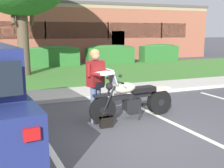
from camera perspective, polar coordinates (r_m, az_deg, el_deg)
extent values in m
plane|color=#424247|center=(6.01, 5.21, -9.40)|extent=(140.00, 140.00, 0.00)
cube|color=#B7B2A8|center=(8.58, -3.31, -2.66)|extent=(60.00, 0.20, 0.12)
cube|color=#B7B2A8|center=(9.38, -4.88, -1.62)|extent=(60.00, 1.50, 0.08)
cube|color=#3D752D|center=(13.36, -9.81, 2.03)|extent=(60.00, 6.82, 0.06)
cube|color=silver|center=(5.67, -14.41, -10.94)|extent=(0.52, 4.39, 0.01)
cube|color=silver|center=(6.61, 11.81, -7.63)|extent=(0.52, 4.39, 0.01)
cylinder|color=black|center=(6.24, -1.98, -5.47)|extent=(0.65, 0.17, 0.64)
cylinder|color=black|center=(6.24, -1.98, -5.47)|extent=(0.19, 0.14, 0.18)
cylinder|color=black|center=(7.04, 9.91, -3.70)|extent=(0.66, 0.25, 0.64)
cylinder|color=black|center=(7.04, 9.91, -3.70)|extent=(0.20, 0.22, 0.18)
cube|color=black|center=(6.15, -2.00, -2.35)|extent=(0.45, 0.19, 0.06)
cube|color=beige|center=(7.00, 10.33, -0.95)|extent=(0.46, 0.25, 0.08)
cylinder|color=black|center=(6.15, -0.53, -3.01)|extent=(0.31, 0.08, 0.58)
cylinder|color=black|center=(6.29, -1.18, -2.70)|extent=(0.31, 0.08, 0.58)
sphere|color=black|center=(6.18, -0.57, -0.49)|extent=(0.17, 0.17, 0.17)
cylinder|color=black|center=(6.22, 0.58, 0.71)|extent=(0.11, 0.72, 0.03)
cylinder|color=black|center=(5.91, 2.21, 0.15)|extent=(0.05, 0.10, 0.04)
cylinder|color=black|center=(6.54, -0.89, 1.22)|extent=(0.05, 0.10, 0.04)
sphere|color=black|center=(5.92, 1.77, 1.75)|extent=(0.08, 0.08, 0.08)
sphere|color=black|center=(6.45, -0.81, 2.52)|extent=(0.08, 0.08, 0.08)
cube|color=#B2BCC6|center=(6.17, -0.07, 1.56)|extent=(0.18, 0.37, 0.35)
cube|color=black|center=(6.52, 3.99, -2.58)|extent=(1.10, 0.22, 0.10)
ellipsoid|color=beige|center=(6.39, 2.71, -0.83)|extent=(0.59, 0.38, 0.26)
cube|color=black|center=(6.66, 6.44, -1.10)|extent=(0.67, 0.35, 0.12)
cube|color=black|center=(6.58, 4.19, -4.24)|extent=(0.42, 0.28, 0.28)
cylinder|color=black|center=(6.53, 3.95, -2.93)|extent=(0.19, 0.14, 0.21)
cylinder|color=black|center=(6.56, 4.46, -2.86)|extent=(0.19, 0.14, 0.21)
cylinder|color=black|center=(6.92, 6.20, -4.39)|extent=(0.61, 0.15, 0.08)
cylinder|color=black|center=(7.03, 7.57, -4.17)|extent=(0.61, 0.15, 0.08)
cylinder|color=black|center=(6.58, 5.79, -6.20)|extent=(0.11, 0.13, 0.30)
cube|color=black|center=(6.45, -2.80, -7.44)|extent=(0.20, 0.26, 0.10)
cube|color=black|center=(6.36, -3.73, -7.72)|extent=(0.20, 0.26, 0.10)
cylinder|color=#47567A|center=(6.35, -2.95, -4.15)|extent=(0.14, 0.14, 0.86)
cylinder|color=#47567A|center=(6.26, -3.90, -4.39)|extent=(0.14, 0.14, 0.86)
cube|color=maroon|center=(6.15, -3.50, 2.21)|extent=(0.44, 0.36, 0.58)
cube|color=maroon|center=(6.12, -3.53, 4.71)|extent=(0.36, 0.31, 0.06)
sphere|color=#A87A5B|center=(6.11, -3.54, 6.01)|extent=(0.21, 0.21, 0.21)
sphere|color=olive|center=(6.11, -3.64, 6.30)|extent=(0.23, 0.23, 0.23)
cube|color=black|center=(6.10, -2.65, -0.24)|extent=(0.24, 0.18, 0.12)
cylinder|color=maroon|center=(6.14, -1.39, 2.40)|extent=(0.22, 0.35, 0.09)
cylinder|color=maroon|center=(5.93, -3.61, 2.06)|extent=(0.22, 0.35, 0.09)
cylinder|color=maroon|center=(6.27, -1.89, 3.32)|extent=(0.10, 0.10, 0.28)
cylinder|color=maroon|center=(5.98, -4.95, 2.90)|extent=(0.10, 0.10, 0.28)
cube|color=white|center=(5.93, -1.56, 2.28)|extent=(0.42, 0.42, 0.05)
cube|color=black|center=(6.03, -1.26, -8.05)|extent=(0.28, 0.12, 0.24)
cube|color=black|center=(6.00, -1.24, -7.16)|extent=(0.28, 0.13, 0.04)
torus|color=black|center=(5.99, -1.26, -6.79)|extent=(0.20, 0.02, 0.20)
cube|color=black|center=(5.47, -20.97, 3.86)|extent=(0.41, 2.71, 0.55)
cube|color=#B21414|center=(3.45, -16.60, -10.10)|extent=(0.21, 0.09, 0.16)
cylinder|color=black|center=(7.26, -21.68, -4.05)|extent=(0.32, 0.63, 0.60)
cylinder|color=black|center=(4.52, -16.83, -12.84)|extent=(0.32, 0.63, 0.60)
cylinder|color=#4C3D2D|center=(13.35, -18.18, 7.99)|extent=(0.52, 0.52, 3.00)
cylinder|color=#4C3D2D|center=(13.39, -16.55, 14.23)|extent=(0.18, 1.05, 1.18)
cylinder|color=#4C3D2D|center=(13.34, -20.20, 13.82)|extent=(0.18, 0.90, 1.08)
cube|color=#286028|center=(16.49, -12.21, 5.46)|extent=(3.00, 0.90, 1.10)
ellipsoid|color=#286028|center=(16.45, -12.29, 7.37)|extent=(2.85, 0.84, 0.28)
cube|color=#286028|center=(17.39, -0.43, 5.99)|extent=(3.09, 0.90, 1.10)
ellipsoid|color=#286028|center=(17.35, -0.43, 7.80)|extent=(2.93, 0.84, 0.28)
cube|color=#286028|center=(18.93, 9.83, 6.25)|extent=(2.60, 0.90, 1.10)
ellipsoid|color=#286028|center=(18.90, 9.88, 7.91)|extent=(2.47, 0.84, 0.28)
cube|color=#93513D|center=(22.98, -15.26, 10.35)|extent=(25.74, 8.92, 3.90)
cube|color=#998466|center=(18.66, -14.12, 15.96)|extent=(25.74, 0.10, 0.24)
cube|color=#4C4742|center=(23.06, -15.53, 15.45)|extent=(26.00, 9.01, 0.20)
cube|color=#1E282D|center=(18.58, -13.87, 10.94)|extent=(21.88, 0.06, 1.10)
cube|color=#93513D|center=(18.57, -13.87, 10.94)|extent=(0.08, 0.04, 1.20)
cube|color=#93513D|center=(19.60, -0.83, 11.24)|extent=(0.08, 0.04, 1.20)
cube|color=#93513D|center=(21.50, 10.40, 11.05)|extent=(0.08, 0.04, 1.20)
cube|color=#473323|center=(19.93, 1.26, 8.08)|extent=(1.00, 0.08, 2.10)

